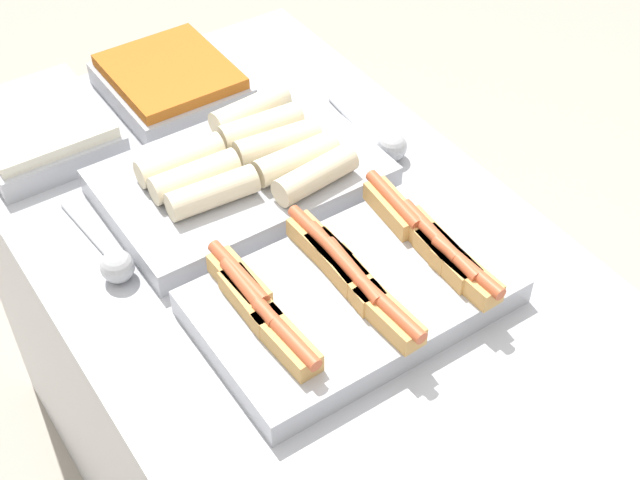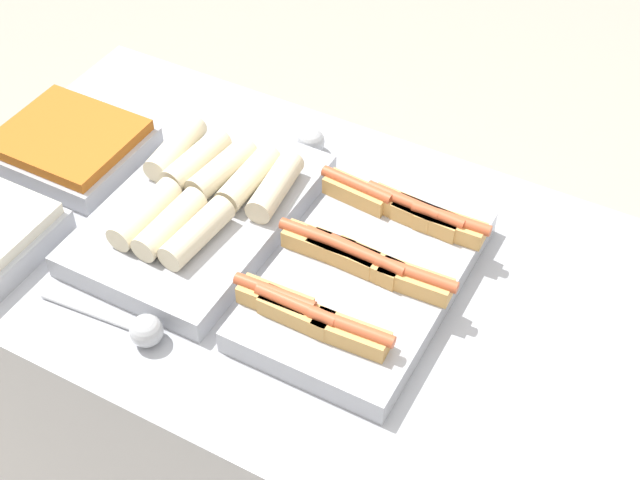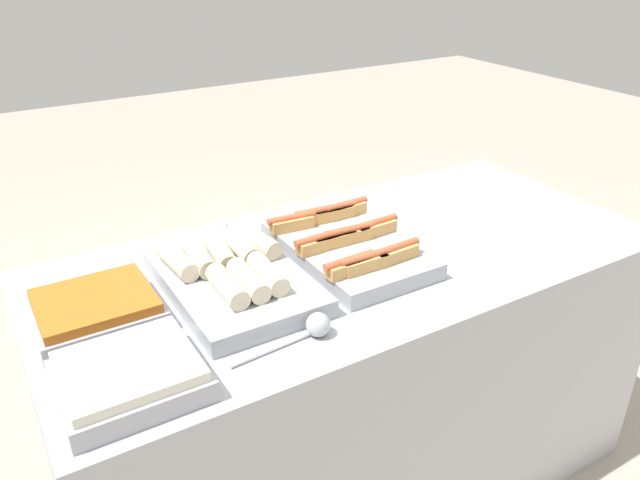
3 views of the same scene
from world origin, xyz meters
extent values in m
cube|color=#A8AAB2|center=(0.00, 0.00, 0.45)|extent=(1.86, 0.86, 0.91)
cube|color=#A8AAB2|center=(-0.03, 0.00, 0.93)|extent=(0.32, 0.51, 0.05)
cube|color=tan|center=(-0.03, 0.16, 0.97)|extent=(0.14, 0.05, 0.04)
cylinder|color=#C15633|center=(-0.03, 0.16, 0.99)|extent=(0.15, 0.03, 0.02)
cube|color=tan|center=(0.02, -0.16, 0.97)|extent=(0.14, 0.05, 0.04)
cylinder|color=#C15633|center=(0.02, -0.16, 0.99)|extent=(0.15, 0.03, 0.02)
cube|color=tan|center=(-0.03, 0.00, 0.97)|extent=(0.14, 0.05, 0.04)
cylinder|color=#C15633|center=(-0.03, 0.00, 0.99)|extent=(0.15, 0.03, 0.02)
cube|color=tan|center=(-0.13, -0.16, 0.97)|extent=(0.14, 0.05, 0.04)
cylinder|color=#C15633|center=(-0.13, -0.16, 0.99)|extent=(0.15, 0.03, 0.02)
cube|color=tan|center=(-0.08, 0.00, 0.97)|extent=(0.13, 0.05, 0.04)
cylinder|color=#C15633|center=(-0.08, 0.00, 0.99)|extent=(0.15, 0.03, 0.02)
cube|color=tan|center=(0.07, 0.00, 0.97)|extent=(0.14, 0.05, 0.04)
cylinder|color=#C15633|center=(0.07, 0.00, 0.99)|extent=(0.15, 0.03, 0.02)
cube|color=tan|center=(0.02, 0.16, 0.97)|extent=(0.14, 0.05, 0.04)
cylinder|color=#C15633|center=(0.02, 0.16, 0.99)|extent=(0.15, 0.03, 0.02)
cube|color=tan|center=(-0.08, -0.16, 0.97)|extent=(0.13, 0.05, 0.04)
cylinder|color=#C15633|center=(-0.08, -0.16, 0.99)|extent=(0.15, 0.02, 0.02)
cube|color=tan|center=(0.07, 0.16, 0.97)|extent=(0.14, 0.05, 0.04)
cylinder|color=#C15633|center=(0.07, 0.16, 0.99)|extent=(0.15, 0.03, 0.02)
cube|color=tan|center=(-0.13, 0.16, 0.97)|extent=(0.14, 0.06, 0.04)
cylinder|color=#C15633|center=(-0.13, 0.16, 0.99)|extent=(0.15, 0.04, 0.02)
cube|color=tan|center=(-0.13, 0.00, 0.97)|extent=(0.13, 0.05, 0.04)
cylinder|color=#C15633|center=(-0.13, 0.00, 0.99)|extent=(0.15, 0.03, 0.02)
cube|color=#A8AAB2|center=(-0.39, 0.00, 0.93)|extent=(0.34, 0.51, 0.05)
cylinder|color=beige|center=(-0.51, 0.09, 0.98)|extent=(0.07, 0.17, 0.05)
cylinder|color=beige|center=(-0.39, 0.08, 0.98)|extent=(0.07, 0.17, 0.05)
cylinder|color=beige|center=(-0.39, -0.09, 0.98)|extent=(0.06, 0.17, 0.05)
cylinder|color=beige|center=(-0.27, 0.09, 0.98)|extent=(0.07, 0.17, 0.05)
cylinder|color=beige|center=(-0.33, -0.09, 0.98)|extent=(0.06, 0.17, 0.05)
cylinder|color=beige|center=(-0.45, -0.09, 0.98)|extent=(0.06, 0.17, 0.05)
cylinder|color=beige|center=(-0.33, 0.09, 0.98)|extent=(0.05, 0.17, 0.05)
cylinder|color=beige|center=(-0.45, 0.08, 0.98)|extent=(0.07, 0.17, 0.05)
cube|color=#A8AAB2|center=(-0.74, 0.03, 0.93)|extent=(0.29, 0.26, 0.05)
cube|color=#B7601E|center=(-0.74, 0.03, 0.97)|extent=(0.27, 0.24, 0.02)
cylinder|color=#B2B5BA|center=(-0.42, -0.30, 0.91)|extent=(0.23, 0.03, 0.01)
sphere|color=#B2B5BA|center=(-0.31, -0.30, 0.94)|extent=(0.06, 0.06, 0.06)
cylinder|color=#B2B5BA|center=(-0.42, 0.30, 0.91)|extent=(0.23, 0.03, 0.01)
sphere|color=#B2B5BA|center=(-0.31, 0.30, 0.94)|extent=(0.06, 0.06, 0.06)
camera|label=1|loc=(0.77, -0.60, 2.03)|focal=50.00mm
camera|label=2|loc=(0.42, -1.00, 2.15)|focal=50.00mm
camera|label=3|loc=(-0.94, -1.35, 1.78)|focal=35.00mm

